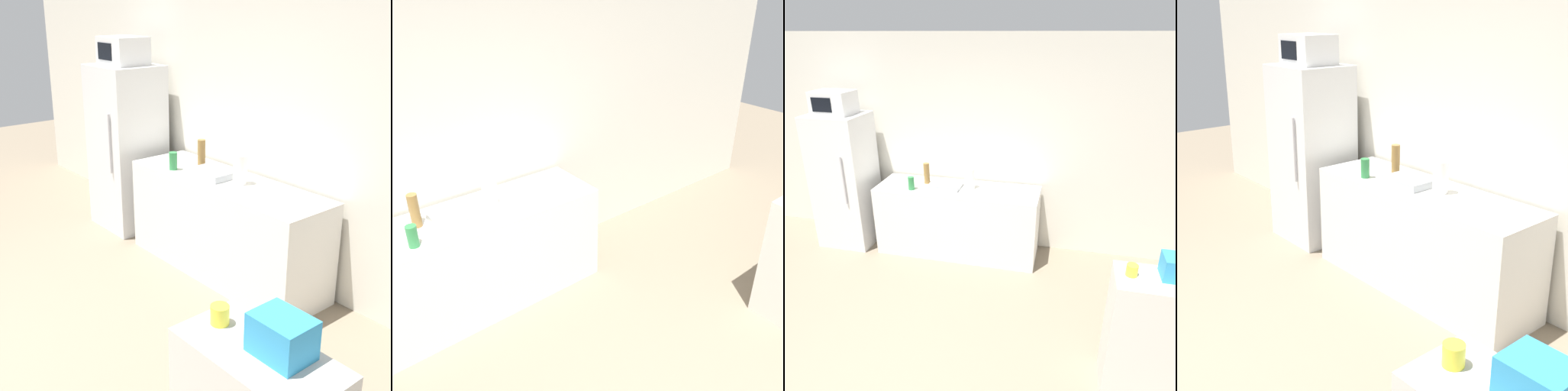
# 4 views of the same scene
# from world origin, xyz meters

# --- Properties ---
(wall_back) EXTENTS (8.00, 0.06, 2.60)m
(wall_back) POSITION_xyz_m (0.00, 2.97, 1.30)
(wall_back) COLOR silver
(wall_back) RESTS_ON ground_plane
(refrigerator) EXTENTS (0.67, 0.62, 1.69)m
(refrigerator) POSITION_xyz_m (-1.42, 2.55, 0.85)
(refrigerator) COLOR silver
(refrigerator) RESTS_ON ground_plane
(microwave) EXTENTS (0.45, 0.37, 0.27)m
(microwave) POSITION_xyz_m (-1.42, 2.55, 1.83)
(microwave) COLOR white
(microwave) RESTS_ON refrigerator
(counter) EXTENTS (1.97, 0.61, 0.86)m
(counter) POSITION_xyz_m (0.05, 2.60, 0.43)
(counter) COLOR silver
(counter) RESTS_ON ground_plane
(sink_basin) EXTENTS (0.37, 0.29, 0.06)m
(sink_basin) POSITION_xyz_m (-0.09, 2.59, 0.89)
(sink_basin) COLOR #9EA3A8
(sink_basin) RESTS_ON counter
(bottle_tall) EXTENTS (0.07, 0.07, 0.26)m
(bottle_tall) POSITION_xyz_m (-0.36, 2.67, 0.99)
(bottle_tall) COLOR olive
(bottle_tall) RESTS_ON counter
(bottle_short) EXTENTS (0.07, 0.07, 0.16)m
(bottle_short) POSITION_xyz_m (-0.47, 2.43, 0.94)
(bottle_short) COLOR #2D7F42
(bottle_short) RESTS_ON counter
(shelf_cabinet) EXTENTS (0.70, 0.36, 1.02)m
(shelf_cabinet) POSITION_xyz_m (2.06, 0.95, 0.51)
(shelf_cabinet) COLOR silver
(shelf_cabinet) RESTS_ON ground_plane
(jar) EXTENTS (0.08, 0.08, 0.08)m
(jar) POSITION_xyz_m (1.82, 0.96, 1.06)
(jar) COLOR yellow
(jar) RESTS_ON shelf_cabinet
(paper_towel_roll) EXTENTS (0.12, 0.12, 0.25)m
(paper_towel_roll) POSITION_xyz_m (0.20, 2.62, 0.99)
(paper_towel_roll) COLOR white
(paper_towel_roll) RESTS_ON counter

